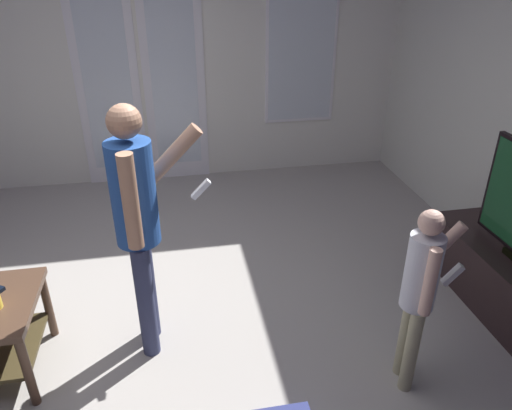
# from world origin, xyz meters

# --- Properties ---
(ground_plane) EXTENTS (5.64, 5.26, 0.02)m
(ground_plane) POSITION_xyz_m (0.00, 0.00, -0.01)
(ground_plane) COLOR #A9A39C
(wall_back_with_doors) EXTENTS (5.64, 0.09, 2.86)m
(wall_back_with_doors) POSITION_xyz_m (0.06, 2.60, 1.38)
(wall_back_with_doors) COLOR silver
(wall_back_with_doors) RESTS_ON ground_plane
(person_adult) EXTENTS (0.55, 0.41, 1.52)m
(person_adult) POSITION_xyz_m (0.13, -0.00, 0.91)
(person_adult) COLOR #333857
(person_adult) RESTS_ON ground_plane
(person_child) EXTENTS (0.37, 0.30, 1.10)m
(person_child) POSITION_xyz_m (1.53, -0.57, 0.65)
(person_child) COLOR tan
(person_child) RESTS_ON ground_plane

